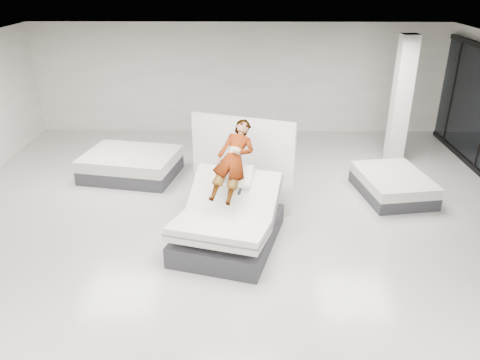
{
  "coord_description": "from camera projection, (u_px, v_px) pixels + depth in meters",
  "views": [
    {
      "loc": [
        0.23,
        -6.73,
        4.61
      ],
      "look_at": [
        0.12,
        1.16,
        1.0
      ],
      "focal_mm": 35.0,
      "sensor_mm": 36.0,
      "label": 1
    }
  ],
  "objects": [
    {
      "name": "flat_bed_left_far",
      "position": [
        131.0,
        165.0,
        11.18
      ],
      "size": [
        2.37,
        1.94,
        0.58
      ],
      "color": "#343439",
      "rests_on": "floor"
    },
    {
      "name": "flat_bed_right_far",
      "position": [
        393.0,
        185.0,
        10.26
      ],
      "size": [
        1.6,
        1.97,
        0.49
      ],
      "color": "#343439",
      "rests_on": "floor"
    },
    {
      "name": "person",
      "position": [
        233.0,
        172.0,
        8.29
      ],
      "size": [
        0.95,
        1.54,
        1.38
      ],
      "primitive_type": "imported",
      "rotation": [
        0.82,
        0.0,
        -0.27
      ],
      "color": "slate",
      "rests_on": "hero_bed"
    },
    {
      "name": "divider_panel",
      "position": [
        242.0,
        164.0,
        9.44
      ],
      "size": [
        2.06,
        0.79,
        1.95
      ],
      "primitive_type": "cube",
      "rotation": [
        0.0,
        0.0,
        -0.33
      ],
      "color": "white",
      "rests_on": "floor"
    },
    {
      "name": "room",
      "position": [
        231.0,
        176.0,
        7.37
      ],
      "size": [
        14.0,
        14.04,
        3.2
      ],
      "color": "beige",
      "rests_on": "ground"
    },
    {
      "name": "column",
      "position": [
        401.0,
        102.0,
        11.41
      ],
      "size": [
        0.4,
        0.4,
        3.2
      ],
      "primitive_type": "cube",
      "color": "silver",
      "rests_on": "floor"
    },
    {
      "name": "remote",
      "position": [
        240.0,
        191.0,
        8.0
      ],
      "size": [
        0.09,
        0.15,
        0.08
      ],
      "primitive_type": "cube",
      "rotation": [
        0.35,
        0.0,
        -0.27
      ],
      "color": "black",
      "rests_on": "person"
    },
    {
      "name": "hero_bed",
      "position": [
        228.0,
        224.0,
        8.37
      ],
      "size": [
        2.12,
        2.48,
        1.32
      ],
      "color": "#343439",
      "rests_on": "floor"
    }
  ]
}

